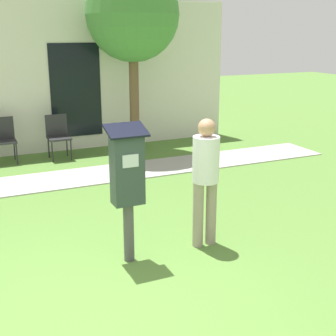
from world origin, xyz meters
TOP-DOWN VIEW (x-y plane):
  - ground_plane at (0.00, 0.00)m, footprint 40.00×40.00m
  - sidewalk at (0.00, 4.17)m, footprint 12.00×1.10m
  - building_facade at (0.00, 6.39)m, footprint 10.00×0.26m
  - parking_meter at (0.62, 0.83)m, footprint 0.44×0.31m
  - person_standing at (1.61, 0.84)m, footprint 0.32×0.32m
  - outdoor_chair_left at (-0.21, 5.83)m, footprint 0.44×0.44m
  - outdoor_chair_middle at (0.84, 5.68)m, footprint 0.44×0.44m
  - tree at (2.46, 5.52)m, footprint 1.90×1.90m

SIDE VIEW (x-z plane):
  - ground_plane at x=0.00m, z-range 0.00..0.00m
  - sidewalk at x=0.00m, z-range 0.00..0.02m
  - outdoor_chair_left at x=-0.21m, z-range 0.08..0.98m
  - outdoor_chair_middle at x=0.84m, z-range 0.08..0.98m
  - person_standing at x=1.61m, z-range 0.14..1.72m
  - parking_meter at x=0.62m, z-range 0.22..1.81m
  - building_facade at x=0.00m, z-range 0.00..3.20m
  - tree at x=2.46m, z-range 0.94..4.75m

